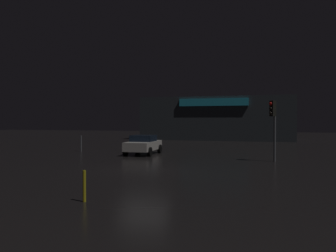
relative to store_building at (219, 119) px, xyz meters
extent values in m
plane|color=black|center=(0.41, -30.23, -2.75)|extent=(120.00, 120.00, 0.00)
cube|color=#33383D|center=(0.00, 0.01, 0.00)|extent=(19.19, 9.44, 5.50)
cube|color=#33CCF2|center=(0.00, -4.86, 1.99)|extent=(8.44, 0.24, 0.92)
cylinder|color=#595B60|center=(6.88, -24.68, -0.89)|extent=(0.14, 0.14, 3.73)
cube|color=black|center=(6.76, -24.78, 0.50)|extent=(0.41, 0.41, 0.95)
sphere|color=red|center=(6.64, -24.89, 0.79)|extent=(0.20, 0.20, 0.20)
sphere|color=black|center=(6.64, -24.89, 0.50)|extent=(0.20, 0.20, 0.20)
sphere|color=black|center=(6.64, -24.89, 0.21)|extent=(0.20, 0.20, 0.20)
cube|color=silver|center=(-2.45, -22.63, -2.11)|extent=(1.95, 4.03, 0.64)
cube|color=black|center=(-2.45, -22.59, -1.56)|extent=(1.68, 1.78, 0.46)
cylinder|color=black|center=(-1.50, -23.90, -2.43)|extent=(0.24, 0.66, 0.65)
cylinder|color=black|center=(-3.30, -23.97, -2.43)|extent=(0.24, 0.66, 0.65)
cylinder|color=black|center=(-1.60, -21.28, -2.43)|extent=(0.24, 0.66, 0.65)
cylinder|color=black|center=(-3.40, -21.35, -2.43)|extent=(0.24, 0.66, 0.65)
cylinder|color=#595B60|center=(-8.15, -21.80, -2.11)|extent=(0.12, 0.12, 1.29)
cylinder|color=gold|center=(1.04, -37.24, -2.26)|extent=(0.10, 0.10, 0.99)
camera|label=1|loc=(6.55, -46.80, -0.21)|focal=37.05mm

